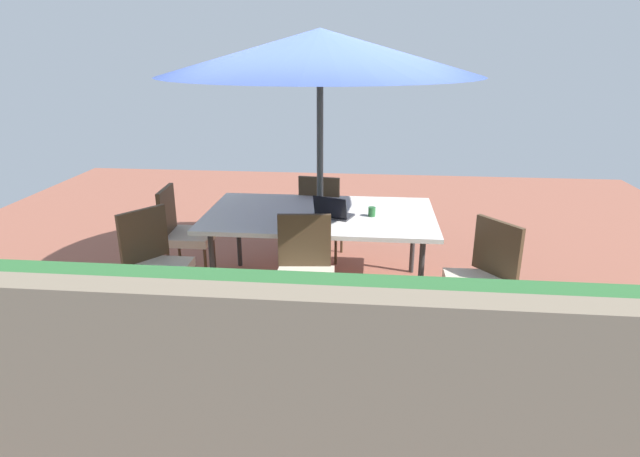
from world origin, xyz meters
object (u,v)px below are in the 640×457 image
(chair_south, at_px, (322,212))
(chair_northeast, at_px, (155,262))
(cup, at_px, (372,212))
(dining_table, at_px, (320,217))
(chair_northwest, at_px, (482,276))
(chair_east, at_px, (183,230))
(chair_north, at_px, (304,270))
(patio_umbrella, at_px, (320,53))
(laptop, at_px, (333,213))

(chair_south, distance_m, chair_northeast, 1.99)
(chair_northeast, bearing_deg, cup, -31.57)
(dining_table, relative_size, chair_northwest, 2.20)
(chair_east, xyz_separation_m, chair_north, (-1.31, 0.84, 0.00))
(patio_umbrella, relative_size, laptop, 7.28)
(chair_northwest, distance_m, chair_north, 1.41)
(chair_north, bearing_deg, chair_northeast, 172.23)
(chair_east, distance_m, cup, 1.86)
(dining_table, relative_size, patio_umbrella, 0.77)
(laptop, bearing_deg, cup, -147.63)
(dining_table, height_order, cup, cup)
(cup, bearing_deg, chair_north, 55.72)
(chair_east, bearing_deg, laptop, -99.38)
(chair_south, bearing_deg, chair_north, 97.06)
(patio_umbrella, bearing_deg, chair_east, -0.37)
(chair_northwest, bearing_deg, patio_umbrella, -158.72)
(chair_north, bearing_deg, patio_umbrella, 81.41)
(patio_umbrella, bearing_deg, laptop, 135.65)
(chair_north, relative_size, laptop, 2.55)
(chair_northwest, distance_m, chair_east, 2.84)
(dining_table, xyz_separation_m, chair_south, (0.05, -0.75, -0.18))
(laptop, distance_m, cup, 0.36)
(chair_north, distance_m, cup, 0.99)
(dining_table, distance_m, chair_east, 1.37)
(chair_northwest, relative_size, chair_north, 1.00)
(laptop, height_order, cup, laptop)
(chair_northeast, distance_m, laptop, 1.62)
(chair_east, xyz_separation_m, chair_south, (-1.30, -0.74, 0.00))
(dining_table, bearing_deg, chair_north, 86.75)
(dining_table, relative_size, laptop, 5.61)
(chair_northeast, bearing_deg, chair_northwest, -54.14)
(dining_table, distance_m, chair_northwest, 1.60)
(patio_umbrella, relative_size, cup, 32.10)
(chair_east, bearing_deg, chair_north, -126.86)
(dining_table, distance_m, chair_south, 0.77)
(cup, bearing_deg, chair_northwest, 139.28)
(chair_north, relative_size, chair_south, 1.00)
(chair_northwest, xyz_separation_m, chair_south, (1.42, -1.56, 0.00))
(dining_table, xyz_separation_m, chair_northeast, (1.32, 0.78, -0.18))
(dining_table, xyz_separation_m, chair_northwest, (-1.37, 0.81, -0.18))
(chair_northeast, xyz_separation_m, laptop, (-1.45, -0.65, 0.27))
(laptop, bearing_deg, chair_south, -58.43)
(chair_north, height_order, chair_northeast, same)
(chair_south, distance_m, laptop, 0.94)
(chair_northwest, xyz_separation_m, chair_north, (1.41, 0.03, 0.00))
(chair_east, distance_m, chair_north, 1.56)
(cup, bearing_deg, chair_east, -1.84)
(cup, bearing_deg, chair_south, -56.00)
(chair_north, bearing_deg, chair_east, 141.85)
(patio_umbrella, relative_size, chair_east, 2.85)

